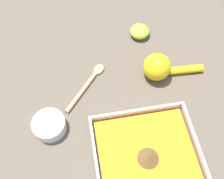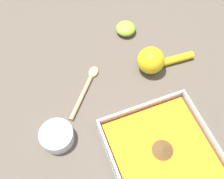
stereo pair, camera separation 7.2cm
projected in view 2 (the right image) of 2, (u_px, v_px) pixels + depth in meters
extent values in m
plane|color=brown|center=(162.00, 151.00, 0.66)|extent=(4.00, 4.00, 0.00)
cube|color=silver|center=(160.00, 154.00, 0.65)|extent=(0.25, 0.25, 0.01)
cube|color=silver|center=(141.00, 109.00, 0.68)|extent=(0.25, 0.01, 0.05)
cube|color=silver|center=(115.00, 169.00, 0.60)|extent=(0.01, 0.23, 0.05)
cube|color=silver|center=(206.00, 134.00, 0.65)|extent=(0.01, 0.23, 0.05)
cube|color=orange|center=(161.00, 152.00, 0.63)|extent=(0.22, 0.22, 0.03)
cone|color=brown|center=(163.00, 149.00, 0.61)|extent=(0.05, 0.05, 0.02)
cylinder|color=silver|center=(57.00, 136.00, 0.66)|extent=(0.09, 0.09, 0.04)
cylinder|color=brown|center=(57.00, 137.00, 0.66)|extent=(0.08, 0.08, 0.02)
sphere|color=yellow|center=(151.00, 60.00, 0.75)|extent=(0.08, 0.08, 0.08)
cylinder|color=yellow|center=(177.00, 59.00, 0.79)|extent=(0.10, 0.03, 0.02)
ellipsoid|color=#93CC38|center=(126.00, 29.00, 0.85)|extent=(0.06, 0.06, 0.03)
ellipsoid|color=tan|center=(93.00, 72.00, 0.78)|extent=(0.05, 0.05, 0.01)
cylinder|color=tan|center=(81.00, 97.00, 0.73)|extent=(0.10, 0.12, 0.01)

